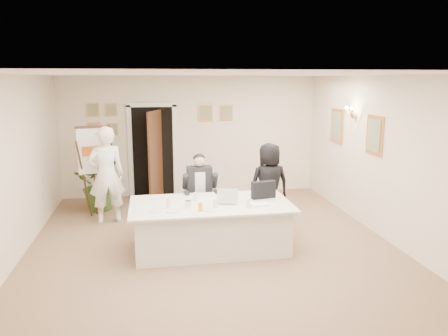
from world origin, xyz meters
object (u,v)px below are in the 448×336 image
Objects in this scene: standing_man at (106,175)px; paper_stack at (259,204)px; conference_table at (211,226)px; steel_jug at (188,204)px; potted_palm at (102,184)px; flip_chart at (95,176)px; standing_woman at (269,184)px; seated_man at (200,192)px; laptop at (226,194)px; oj_glass at (200,207)px; laptop_bag at (263,190)px.

standing_man reaches higher than paper_stack.
steel_jug is at bearing -154.64° from conference_table.
potted_palm is 3.91m from paper_stack.
flip_chart reaches higher than conference_table.
potted_palm is 10.23× the size of steel_jug.
paper_stack is at bearing 128.41° from standing_man.
standing_man is at bearing -16.84° from standing_woman.
standing_woman reaches higher than potted_palm.
standing_woman is at bearing -18.17° from flip_chart.
seated_man is 0.77× the size of standing_man.
steel_jug is at bearing 112.58° from standing_man.
potted_palm is at bearing 127.46° from conference_table.
steel_jug is at bearing -149.77° from laptop.
standing_man reaches higher than oj_glass.
oj_glass is (-0.21, -0.40, 0.45)m from conference_table.
oj_glass is at bearing -108.85° from seated_man.
flip_chart is 3.08m from oj_glass.
seated_man is at bearing 143.43° from standing_man.
standing_man reaches higher than laptop.
potted_palm is 2.74× the size of laptop_bag.
paper_stack is (0.74, -0.24, 0.40)m from conference_table.
standing_man is 0.99m from potted_palm.
standing_man reaches higher than potted_palm.
laptop_bag reaches higher than oj_glass.
paper_stack is at bearing -12.88° from laptop.
standing_man is 14.39× the size of oj_glass.
conference_table is 2.94m from flip_chart.
laptop is at bearing 40.70° from standing_woman.
laptop_bag reaches higher than laptop.
flip_chart is 5.10× the size of laptop.
potted_palm is 3.19× the size of laptop.
paper_stack is (2.71, -2.81, 0.23)m from potted_palm.
laptop is 0.56m from paper_stack.
seated_man is 0.91× the size of standing_woman.
standing_woman is at bearing 153.56° from standing_man.
steel_jug reaches higher than conference_table.
standing_woman reaches higher than seated_man.
potted_palm is at bearing -91.80° from standing_man.
seated_man is 1.32m from standing_woman.
standing_woman is 4.46× the size of laptop.
laptop is at bearing 16.36° from steel_jug.
standing_man reaches higher than standing_woman.
steel_jug is at bearing 176.85° from paper_stack.
standing_man is at bearing -77.47° from potted_palm.
potted_palm reaches higher than paper_stack.
conference_table is 1.66m from standing_woman.
laptop is (2.02, -1.66, -0.02)m from standing_man.
standing_man is 5.31× the size of laptop.
flip_chart is at bearing 134.04° from conference_table.
flip_chart is at bearing 125.99° from oj_glass.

